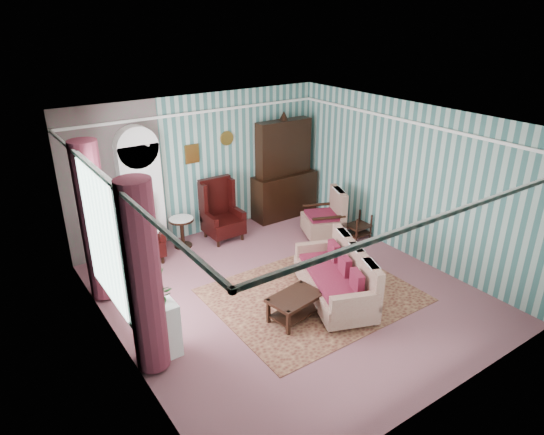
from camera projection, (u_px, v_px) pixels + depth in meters
floor at (288, 293)px, 8.17m from camera, size 6.00×6.00×0.00m
room_shell at (249, 185)px, 7.18m from camera, size 5.53×6.02×2.91m
bookcase at (142, 197)px, 9.16m from camera, size 0.80×0.28×2.24m
dresser_hutch at (285, 166)px, 10.74m from camera, size 1.50×0.56×2.36m
wingback_left at (140, 231)px, 8.93m from camera, size 0.76×0.80×1.25m
wingback_right at (223, 211)px, 9.84m from camera, size 0.76×0.80×1.25m
seated_woman at (140, 233)px, 8.95m from camera, size 0.44×0.40×1.18m
round_side_table at (182, 233)px, 9.64m from camera, size 0.50×0.50×0.60m
nest_table at (358, 226)px, 10.03m from camera, size 0.45×0.38×0.54m
plant_stand at (158, 332)px, 6.53m from camera, size 0.55×0.35×0.80m
rug at (313, 295)px, 8.10m from camera, size 3.20×2.60×0.01m
sofa at (335, 272)px, 7.78m from camera, size 1.60×2.11×1.04m
floral_armchair at (323, 213)px, 9.96m from camera, size 1.14×1.11×1.08m
coffee_table at (295, 308)px, 7.40m from camera, size 0.89×0.65×0.41m
potted_plant_a at (157, 297)px, 6.19m from camera, size 0.49×0.46×0.44m
potted_plant_b at (157, 284)px, 6.44m from camera, size 0.31×0.28×0.47m
potted_plant_c at (146, 296)px, 6.24m from camera, size 0.27×0.27×0.42m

